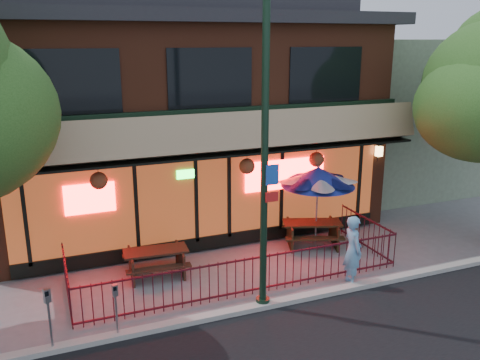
% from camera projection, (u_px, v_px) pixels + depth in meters
% --- Properties ---
extents(ground, '(80.00, 80.00, 0.00)m').
position_uv_depth(ground, '(256.00, 298.00, 12.23)').
color(ground, gray).
rests_on(ground, ground).
extents(curb, '(80.00, 0.25, 0.12)m').
position_uv_depth(curb, '(264.00, 305.00, 11.77)').
color(curb, '#999993').
rests_on(curb, ground).
extents(restaurant_building, '(12.96, 9.49, 8.05)m').
position_uv_depth(restaurant_building, '(174.00, 96.00, 17.48)').
color(restaurant_building, '#602C1B').
rests_on(restaurant_building, ground).
extents(neighbor_building, '(6.00, 7.00, 6.00)m').
position_uv_depth(neighbor_building, '(378.00, 113.00, 21.53)').
color(neighbor_building, gray).
rests_on(neighbor_building, ground).
extents(patio_fence, '(8.44, 2.62, 1.00)m').
position_uv_depth(patio_fence, '(248.00, 266.00, 12.51)').
color(patio_fence, '#460F1A').
rests_on(patio_fence, ground).
extents(street_light, '(0.43, 0.32, 7.00)m').
position_uv_depth(street_light, '(264.00, 176.00, 11.03)').
color(street_light, black).
rests_on(street_light, ground).
extents(picnic_table_left, '(1.75, 1.40, 0.71)m').
position_uv_depth(picnic_table_left, '(156.00, 258.00, 13.31)').
color(picnic_table_left, '#3A1F15').
rests_on(picnic_table_left, ground).
extents(picnic_table_right, '(2.07, 1.82, 0.74)m').
position_uv_depth(picnic_table_right, '(312.00, 230.00, 15.25)').
color(picnic_table_right, black).
rests_on(picnic_table_right, ground).
extents(patio_umbrella, '(2.18, 2.18, 2.49)m').
position_uv_depth(patio_umbrella, '(318.00, 177.00, 14.89)').
color(patio_umbrella, gray).
rests_on(patio_umbrella, ground).
extents(pedestrian, '(0.50, 0.71, 1.81)m').
position_uv_depth(pedestrian, '(353.00, 250.00, 12.72)').
color(pedestrian, '#639CC7').
rests_on(pedestrian, ground).
extents(parking_meter_near, '(0.12, 0.11, 1.22)m').
position_uv_depth(parking_meter_near, '(116.00, 302.00, 10.38)').
color(parking_meter_near, gray).
rests_on(parking_meter_near, ground).
extents(parking_meter_far, '(0.15, 0.14, 1.38)m').
position_uv_depth(parking_meter_far, '(49.00, 310.00, 9.89)').
color(parking_meter_far, gray).
rests_on(parking_meter_far, ground).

